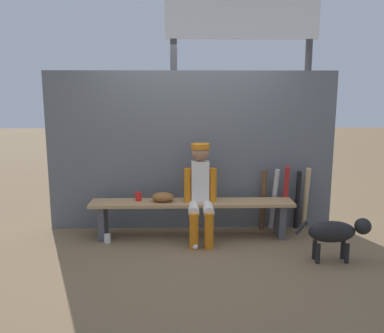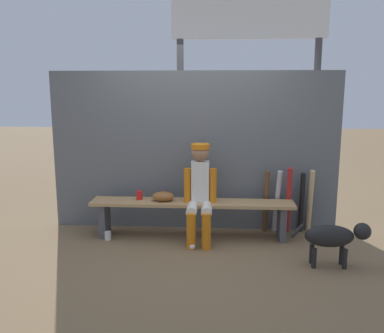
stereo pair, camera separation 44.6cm
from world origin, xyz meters
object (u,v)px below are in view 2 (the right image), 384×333
at_px(cup_on_ground, 108,236).
at_px(scoreboard, 253,36).
at_px(bat_aluminum_silver, 277,202).
at_px(bat_wood_natural, 310,201).
at_px(bat_wood_dark, 266,202).
at_px(bat_aluminum_black, 302,203).
at_px(bat_aluminum_red, 288,201).
at_px(baseball_glove, 163,196).
at_px(cup_on_bench, 139,195).
at_px(dugout_bench, 192,209).
at_px(baseball, 192,246).
at_px(player_seated, 200,189).
at_px(dog, 335,237).

height_order(cup_on_ground, scoreboard, scoreboard).
bearing_deg(bat_aluminum_silver, bat_wood_natural, 3.09).
bearing_deg(bat_wood_dark, scoreboard, 101.64).
distance_m(bat_aluminum_black, bat_wood_natural, 0.11).
xyz_separation_m(bat_wood_natural, scoreboard, (-0.74, 0.78, 2.18)).
relative_size(bat_aluminum_silver, bat_aluminum_red, 0.94).
height_order(baseball_glove, bat_wood_natural, bat_wood_natural).
bearing_deg(cup_on_bench, dugout_bench, -4.08).
xyz_separation_m(bat_aluminum_black, scoreboard, (-0.63, 0.77, 2.20)).
height_order(baseball, cup_on_bench, cup_on_bench).
distance_m(baseball_glove, bat_aluminum_black, 1.82).
bearing_deg(bat_aluminum_silver, bat_wood_dark, 173.68).
xyz_separation_m(cup_on_ground, scoreboard, (1.86, 1.21, 2.56)).
distance_m(dugout_bench, bat_aluminum_black, 1.46).
bearing_deg(baseball, bat_aluminum_red, 26.98).
bearing_deg(bat_aluminum_red, dugout_bench, -170.52).
distance_m(dugout_bench, bat_aluminum_silver, 1.13).
height_order(bat_aluminum_red, bat_wood_natural, bat_aluminum_red).
xyz_separation_m(baseball, cup_on_bench, (-0.71, 0.46, 0.50)).
bearing_deg(bat_wood_natural, bat_aluminum_silver, -176.91).
relative_size(player_seated, scoreboard, 0.33).
bearing_deg(bat_wood_natural, bat_wood_dark, -179.23).
distance_m(bat_wood_natural, cup_on_ground, 2.66).
height_order(cup_on_bench, scoreboard, scoreboard).
height_order(player_seated, bat_wood_dark, player_seated).
bearing_deg(bat_wood_natural, baseball, -155.74).
xyz_separation_m(bat_aluminum_silver, scoreboard, (-0.30, 0.80, 2.19)).
distance_m(player_seated, bat_wood_dark, 0.97).
height_order(bat_wood_natural, cup_on_ground, bat_wood_natural).
height_order(bat_wood_dark, cup_on_ground, bat_wood_dark).
distance_m(baseball_glove, scoreboard, 2.60).
xyz_separation_m(player_seated, baseball, (-0.08, -0.30, -0.63)).
height_order(dugout_bench, bat_aluminum_black, bat_aluminum_black).
bearing_deg(dog, bat_aluminum_silver, 114.65).
relative_size(player_seated, dog, 1.44).
bearing_deg(dog, cup_on_bench, 159.82).
bearing_deg(bat_wood_dark, bat_wood_natural, 0.77).
bearing_deg(cup_on_bench, dog, -20.18).
xyz_separation_m(bat_wood_dark, bat_wood_natural, (0.58, 0.01, 0.01)).
bearing_deg(bat_wood_natural, player_seated, -165.15).
bearing_deg(cup_on_ground, dugout_bench, 8.97).
bearing_deg(bat_wood_natural, baseball_glove, -171.97).
xyz_separation_m(dugout_bench, dog, (1.57, -0.78, -0.04)).
height_order(bat_wood_dark, bat_aluminum_silver, bat_aluminum_silver).
distance_m(player_seated, bat_aluminum_silver, 1.09).
distance_m(dugout_bench, player_seated, 0.33).
height_order(bat_aluminum_black, dog, bat_aluminum_black).
relative_size(bat_wood_natural, baseball, 11.71).
bearing_deg(bat_wood_dark, baseball_glove, -168.88).
relative_size(bat_aluminum_red, cup_on_ground, 8.31).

